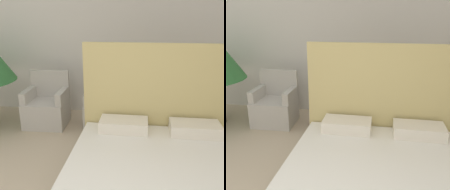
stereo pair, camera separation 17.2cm
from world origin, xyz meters
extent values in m
cube|color=silver|center=(0.00, 4.02, 1.45)|extent=(10.00, 0.06, 2.90)
cube|color=silver|center=(0.76, 1.33, 0.36)|extent=(1.84, 2.16, 0.21)
cube|color=tan|center=(0.76, 2.46, 0.75)|extent=(1.92, 0.06, 1.51)
cube|color=silver|center=(0.34, 2.23, 0.54)|extent=(0.58, 0.32, 0.14)
cube|color=silver|center=(1.19, 2.23, 0.54)|extent=(0.58, 0.32, 0.14)
cube|color=#B7B2A8|center=(-1.06, 3.25, 0.22)|extent=(0.70, 0.61, 0.43)
cube|color=#B7B2A8|center=(-1.07, 3.51, 0.67)|extent=(0.68, 0.08, 0.47)
cube|color=#B7B2A8|center=(-1.35, 3.24, 0.53)|extent=(0.12, 0.53, 0.19)
cube|color=#B7B2A8|center=(-0.77, 3.26, 0.53)|extent=(0.12, 0.53, 0.19)
cube|color=#B7B2A8|center=(-0.01, 3.25, 0.22)|extent=(0.73, 0.64, 0.43)
cube|color=#B7B2A8|center=(0.01, 3.51, 0.67)|extent=(0.69, 0.11, 0.47)
cube|color=#B7B2A8|center=(-0.30, 3.27, 0.53)|extent=(0.14, 0.54, 0.19)
cube|color=#B7B2A8|center=(0.28, 3.22, 0.53)|extent=(0.14, 0.54, 0.19)
camera|label=1|loc=(0.55, -0.56, 1.82)|focal=40.00mm
camera|label=2|loc=(0.72, -0.53, 1.82)|focal=40.00mm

